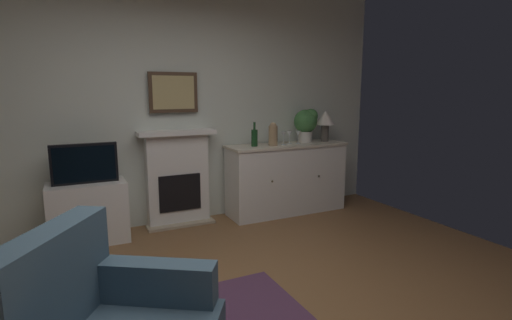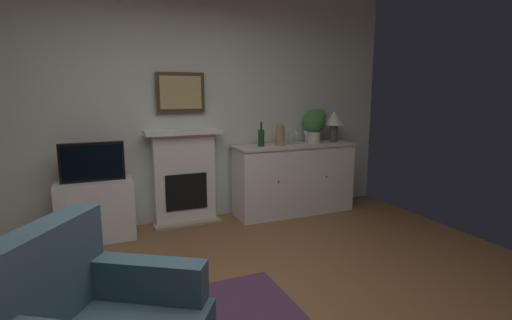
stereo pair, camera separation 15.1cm
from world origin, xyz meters
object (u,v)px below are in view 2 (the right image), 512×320
object	(u,v)px
potted_plant_small	(314,123)
sideboard_cabinet	(294,179)
table_lamp	(334,120)
wine_glass_left	(291,135)
wine_glass_center	(297,134)
framed_picture	(181,92)
tv_cabinet	(96,210)
tv_set	(92,162)
vase_decorative	(280,134)
fireplace_unit	(184,177)
wine_glass_right	(306,134)
wine_bottle	(261,137)

from	to	relation	value
potted_plant_small	sideboard_cabinet	bearing A→B (deg)	-171.74
table_lamp	wine_glass_left	xyz separation A→B (m)	(-0.65, -0.04, -0.16)
wine_glass_center	table_lamp	bearing A→B (deg)	-0.05
framed_picture	tv_cabinet	size ratio (longest dim) A/B	0.73
table_lamp	sideboard_cabinet	bearing A→B (deg)	-180.00
wine_glass_left	tv_set	size ratio (longest dim) A/B	0.27
framed_picture	potted_plant_small	size ratio (longest dim) A/B	1.28
sideboard_cabinet	tv_set	distance (m)	2.36
table_lamp	vase_decorative	world-z (taller)	table_lamp
table_lamp	tv_set	bearing A→B (deg)	-179.84
framed_picture	tv_set	size ratio (longest dim) A/B	0.89
framed_picture	table_lamp	size ratio (longest dim) A/B	1.37
sideboard_cabinet	fireplace_unit	bearing A→B (deg)	172.56
fireplace_unit	wine_glass_right	world-z (taller)	fireplace_unit
table_lamp	tv_set	size ratio (longest dim) A/B	0.65
fireplace_unit	sideboard_cabinet	bearing A→B (deg)	-7.44
fireplace_unit	wine_glass_center	distance (m)	1.47
framed_picture	wine_bottle	world-z (taller)	framed_picture
wine_glass_center	vase_decorative	xyz separation A→B (m)	(-0.26, -0.05, 0.02)
wine_bottle	wine_glass_right	world-z (taller)	wine_bottle
sideboard_cabinet	wine_bottle	xyz separation A→B (m)	(-0.45, -0.00, 0.55)
wine_bottle	tv_cabinet	world-z (taller)	wine_bottle
wine_bottle	potted_plant_small	xyz separation A→B (m)	(0.77, 0.05, 0.15)
tv_set	sideboard_cabinet	bearing A→B (deg)	0.20
wine_bottle	potted_plant_small	distance (m)	0.78
framed_picture	wine_glass_center	bearing A→B (deg)	-9.06
sideboard_cabinet	wine_glass_left	bearing A→B (deg)	-151.09
wine_glass_center	vase_decorative	size ratio (longest dim) A/B	0.59
sideboard_cabinet	tv_cabinet	xyz separation A→B (m)	(-2.33, 0.02, -0.13)
table_lamp	wine_glass_right	size ratio (longest dim) A/B	2.42
framed_picture	potted_plant_small	distance (m)	1.72
sideboard_cabinet	tv_set	world-z (taller)	tv_set
framed_picture	potted_plant_small	world-z (taller)	framed_picture
wine_bottle	vase_decorative	xyz separation A→B (m)	(0.23, -0.05, 0.03)
wine_glass_center	tv_cabinet	world-z (taller)	wine_glass_center
tv_set	vase_decorative	bearing A→B (deg)	-1.14
table_lamp	wine_glass_center	distance (m)	0.56
sideboard_cabinet	table_lamp	bearing A→B (deg)	0.00
wine_glass_left	wine_glass_right	bearing A→B (deg)	3.74
wine_glass_center	wine_glass_right	xyz separation A→B (m)	(0.11, -0.03, 0.00)
sideboard_cabinet	table_lamp	xyz separation A→B (m)	(0.58, 0.00, 0.72)
sideboard_cabinet	table_lamp	distance (m)	0.92
wine_glass_center	framed_picture	bearing A→B (deg)	170.94
fireplace_unit	wine_glass_center	world-z (taller)	fireplace_unit
table_lamp	wine_bottle	size ratio (longest dim) A/B	1.38
vase_decorative	potted_plant_small	bearing A→B (deg)	10.02
framed_picture	wine_bottle	bearing A→B (deg)	-13.93
framed_picture	wine_glass_left	distance (m)	1.41
wine_glass_left	vase_decorative	size ratio (longest dim) A/B	0.59
wine_glass_center	wine_glass_right	size ratio (longest dim) A/B	1.00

